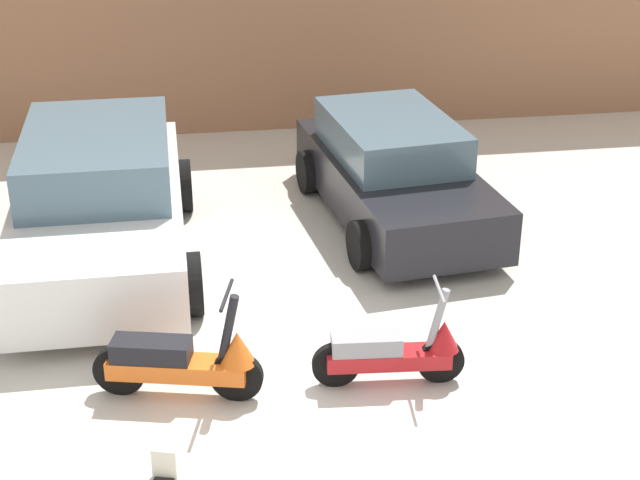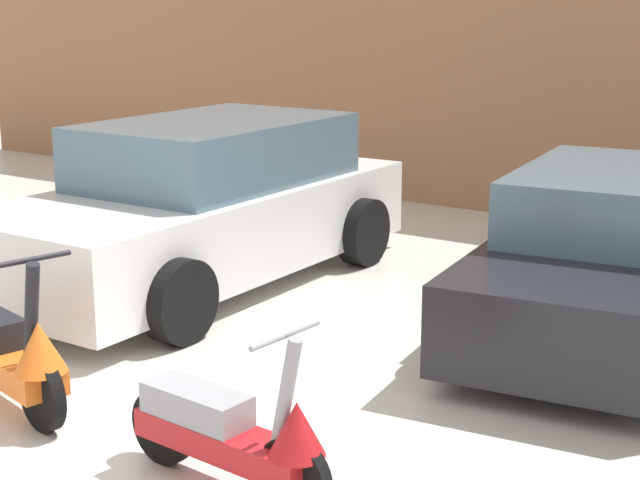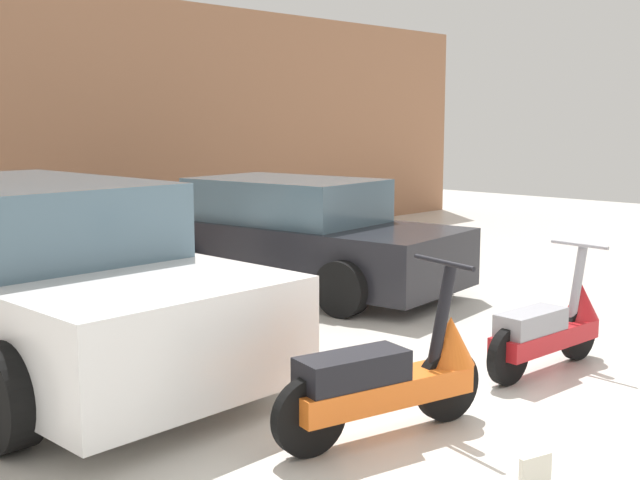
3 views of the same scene
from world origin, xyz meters
TOP-DOWN VIEW (x-y plane):
  - ground_plane at (0.00, 0.00)m, footprint 28.00×28.00m
  - wall_back at (0.00, 7.59)m, footprint 19.60×0.12m
  - scooter_front_left at (-0.81, 0.41)m, footprint 1.51×0.67m
  - scooter_front_right at (1.08, 0.34)m, footprint 1.39×0.50m
  - car_rear_left at (-1.65, 3.33)m, footprint 2.12×4.34m
  - car_rear_center at (1.86, 3.96)m, footprint 2.15×3.90m

SIDE VIEW (x-z plane):
  - ground_plane at x=0.00m, z-range 0.00..0.00m
  - scooter_front_right at x=1.08m, z-range -0.14..0.83m
  - scooter_front_left at x=-0.81m, z-range -0.16..0.91m
  - car_rear_center at x=1.86m, z-range -0.03..1.24m
  - car_rear_left at x=-1.65m, z-range -0.03..1.44m
  - wall_back at x=0.00m, z-range 0.00..3.71m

